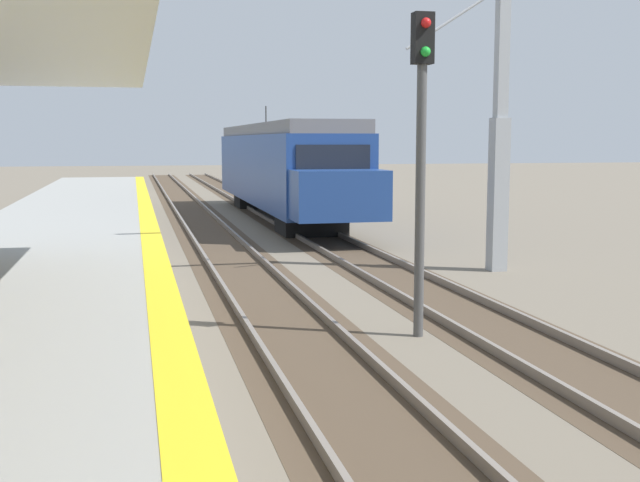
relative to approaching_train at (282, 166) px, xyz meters
name	(u,v)px	position (x,y,z in m)	size (l,w,h in m)	color
station_platform	(15,318)	(-7.80, -19.38, -1.73)	(5.00, 80.00, 0.91)	#999993
track_pair_nearest_platform	(256,287)	(-3.40, -15.38, -2.13)	(2.34, 120.00, 0.16)	#4C3D2D
track_pair_middle	(405,281)	(0.00, -15.38, -2.13)	(2.34, 120.00, 0.16)	#4C3D2D
approaching_train	(282,166)	(0.00, 0.00, 0.00)	(2.93, 19.60, 4.76)	navy
rail_signal_post	(421,141)	(-1.43, -20.21, 1.02)	(0.32, 0.34, 5.20)	#4C4C4C
catenary_pylon_far_side	(489,124)	(2.47, -14.24, 1.43)	(5.00, 0.40, 7.50)	#9EA3A8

